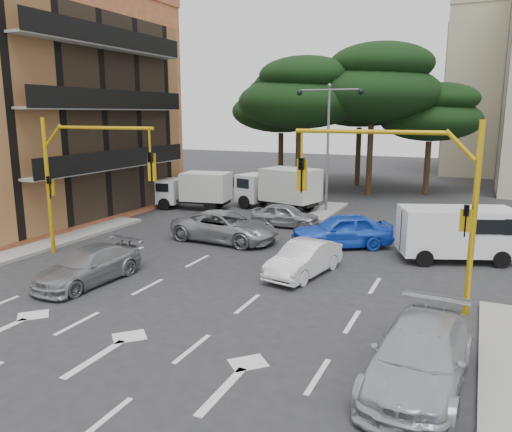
{
  "coord_description": "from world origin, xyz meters",
  "views": [
    {
      "loc": [
        8.6,
        -14.07,
        6.19
      ],
      "look_at": [
        -0.44,
        6.13,
        1.6
      ],
      "focal_mm": 35.0,
      "sensor_mm": 36.0,
      "label": 1
    }
  ],
  "objects": [
    {
      "name": "car_silver_wagon",
      "position": [
        -4.27,
        -0.48,
        0.65
      ],
      "size": [
        2.11,
        4.58,
        1.3
      ],
      "primitive_type": "imported",
      "rotation": [
        0.0,
        0.0,
        -0.07
      ],
      "color": "gray",
      "rests_on": "ground"
    },
    {
      "name": "pine_left_near",
      "position": [
        -3.94,
        21.96,
        7.6
      ],
      "size": [
        9.15,
        9.15,
        10.23
      ],
      "color": "#382616",
      "rests_on": "ground"
    },
    {
      "name": "car_silver_cross_a",
      "position": [
        -2.46,
        7.0,
        0.73
      ],
      "size": [
        5.42,
        2.77,
        1.47
      ],
      "primitive_type": "imported",
      "rotation": [
        0.0,
        0.0,
        1.51
      ],
      "color": "#93959A",
      "rests_on": "ground"
    },
    {
      "name": "car_white_hatch",
      "position": [
        2.73,
        3.6,
        0.66
      ],
      "size": [
        2.11,
        4.17,
        1.31
      ],
      "primitive_type": "imported",
      "rotation": [
        0.0,
        0.0,
        -0.19
      ],
      "color": "silver",
      "rests_on": "ground"
    },
    {
      "name": "signal_mast_left",
      "position": [
        -6.8,
        1.99,
        3.88
      ],
      "size": [
        5.79,
        0.37,
        6.0
      ],
      "color": "gold",
      "rests_on": "ground"
    },
    {
      "name": "car_blue_compact",
      "position": [
        3.0,
        8.24,
        0.8
      ],
      "size": [
        4.98,
        4.0,
        1.59
      ],
      "primitive_type": "imported",
      "rotation": [
        0.0,
        0.0,
        -1.04
      ],
      "color": "blue",
      "rests_on": "ground"
    },
    {
      "name": "car_silver_cross_b",
      "position": [
        -0.94,
        11.21,
        0.64
      ],
      "size": [
        3.82,
        1.65,
        1.29
      ],
      "primitive_type": "imported",
      "rotation": [
        0.0,
        0.0,
        1.61
      ],
      "color": "#979A9E",
      "rests_on": "ground"
    },
    {
      "name": "car_silver_parked",
      "position": [
        7.73,
        -2.93,
        0.73
      ],
      "size": [
        2.33,
        5.11,
        1.45
      ],
      "primitive_type": "imported",
      "rotation": [
        0.0,
        0.0,
        -0.06
      ],
      "color": "#AFB1B7",
      "rests_on": "ground"
    },
    {
      "name": "median_strip",
      "position": [
        0.0,
        16.0,
        0.07
      ],
      "size": [
        1.4,
        6.0,
        0.15
      ],
      "primitive_type": "cube",
      "color": "gray",
      "rests_on": "ground"
    },
    {
      "name": "signal_mast_right",
      "position": [
        6.8,
        1.99,
        3.88
      ],
      "size": [
        5.79,
        0.37,
        6.0
      ],
      "color": "gold",
      "rests_on": "ground"
    },
    {
      "name": "street_lamp_center",
      "position": [
        0.0,
        16.0,
        5.43
      ],
      "size": [
        4.16,
        0.36,
        7.77
      ],
      "color": "slate",
      "rests_on": "median_strip"
    },
    {
      "name": "ground",
      "position": [
        0.0,
        0.0,
        0.0
      ],
      "size": [
        120.0,
        120.0,
        0.0
      ],
      "primitive_type": "plane",
      "color": "#28282B",
      "rests_on": "ground"
    },
    {
      "name": "box_truck_a",
      "position": [
        -8.27,
        13.62,
        1.21
      ],
      "size": [
        5.19,
        2.86,
        2.42
      ],
      "primitive_type": null,
      "rotation": [
        0.0,
        0.0,
        1.74
      ],
      "color": "silver",
      "rests_on": "ground"
    },
    {
      "name": "pine_center",
      "position": [
        1.06,
        23.96,
        8.3
      ],
      "size": [
        9.98,
        9.98,
        11.16
      ],
      "color": "#382616",
      "rests_on": "ground"
    },
    {
      "name": "pine_left_far",
      "position": [
        -6.94,
        25.96,
        6.91
      ],
      "size": [
        8.32,
        8.32,
        9.3
      ],
      "color": "#382616",
      "rests_on": "ground"
    },
    {
      "name": "pine_right",
      "position": [
        5.06,
        25.96,
        6.22
      ],
      "size": [
        7.49,
        7.49,
        8.37
      ],
      "color": "#382616",
      "rests_on": "ground"
    },
    {
      "name": "box_truck_b",
      "position": [
        -3.11,
        15.5,
        1.38
      ],
      "size": [
        6.0,
        3.62,
        2.76
      ],
      "primitive_type": null,
      "rotation": [
        0.0,
        0.0,
        1.33
      ],
      "color": "silver",
      "rests_on": "ground"
    },
    {
      "name": "pine_back",
      "position": [
        -0.94,
        28.96,
        7.6
      ],
      "size": [
        9.15,
        9.15,
        10.23
      ],
      "color": "#382616",
      "rests_on": "ground"
    },
    {
      "name": "van_white",
      "position": [
        7.97,
        8.13,
        1.16
      ],
      "size": [
        5.06,
        3.61,
        2.31
      ],
      "primitive_type": null,
      "rotation": [
        0.0,
        0.0,
        -1.2
      ],
      "color": "white",
      "rests_on": "ground"
    },
    {
      "name": "apartment_orange",
      "position": [
        -17.95,
        8.0,
        6.85
      ],
      "size": [
        15.19,
        16.15,
        13.7
      ],
      "color": "#AF4937",
      "rests_on": "ground"
    }
  ]
}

